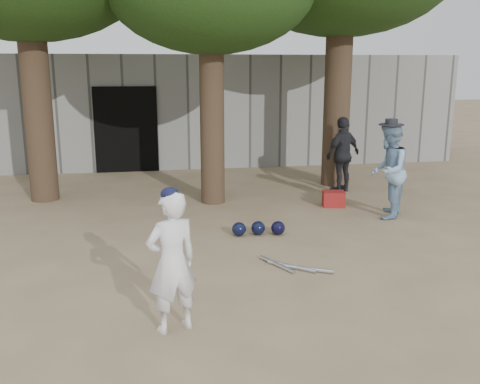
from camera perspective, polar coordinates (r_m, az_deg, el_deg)
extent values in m
plane|color=#937C5E|center=(6.87, -3.55, -9.84)|extent=(70.00, 70.00, 0.00)
imported|color=white|center=(5.53, -7.26, -7.45)|extent=(0.64, 0.53, 1.49)
imported|color=#7FA3C5|center=(9.97, 15.54, 2.18)|extent=(0.99, 1.05, 1.72)
imported|color=#212227|center=(11.86, 10.92, 3.94)|extent=(1.04, 0.80, 1.64)
cube|color=maroon|center=(10.68, 9.95, -0.72)|extent=(0.48, 0.40, 0.30)
cube|color=gray|center=(14.35, -7.26, 8.38)|extent=(16.00, 0.35, 3.00)
cube|color=black|center=(14.18, -12.05, 6.51)|extent=(1.60, 0.08, 2.20)
cube|color=slate|center=(16.84, -7.68, 9.07)|extent=(16.00, 5.00, 3.00)
sphere|color=black|center=(8.70, -0.11, -3.98)|extent=(0.23, 0.23, 0.23)
sphere|color=black|center=(8.76, 1.95, -3.86)|extent=(0.23, 0.23, 0.23)
sphere|color=black|center=(8.78, 4.07, -3.85)|extent=(0.23, 0.23, 0.23)
cylinder|color=#ACACB3|center=(7.46, 3.96, -7.70)|extent=(0.36, 0.67, 0.06)
cylinder|color=#ACACB3|center=(7.39, 5.55, -7.92)|extent=(0.58, 0.51, 0.06)
cylinder|color=#ACACB3|center=(7.34, 7.17, -8.15)|extent=(0.66, 0.40, 0.06)
cylinder|color=brown|center=(11.48, -21.12, 12.68)|extent=(0.56, 0.56, 5.50)
cylinder|color=brown|center=(10.56, -3.05, 12.19)|extent=(0.48, 0.48, 5.00)
cylinder|color=brown|center=(12.44, 10.50, 13.99)|extent=(0.60, 0.60, 5.80)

